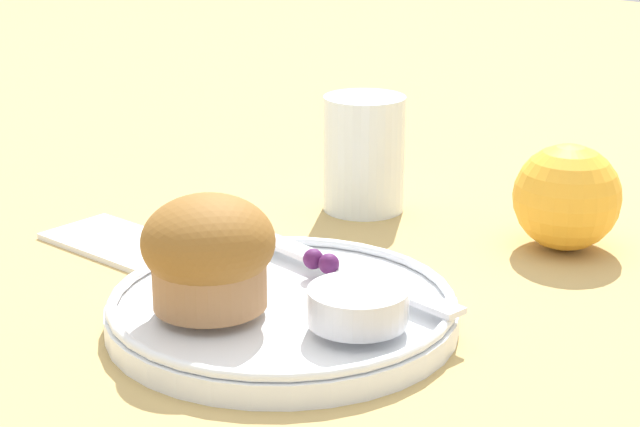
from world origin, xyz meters
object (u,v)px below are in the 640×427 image
Objects in this scene: juice_glass at (364,154)px; orange_fruit at (567,197)px; butter_knife at (339,267)px; muffin at (209,253)px.

orange_fruit is at bearing 8.18° from juice_glass.
butter_knife is 2.59× the size of orange_fruit.
butter_knife is 0.18m from orange_fruit.
butter_knife is 0.18m from juice_glass.
orange_fruit is (0.08, 0.26, -0.01)m from muffin.
muffin is 0.25m from juice_glass.
juice_glass is (-0.16, -0.02, 0.01)m from orange_fruit.
orange_fruit reaches higher than butter_knife.
juice_glass is at bearing 108.60° from muffin.
muffin is at bearing -71.40° from juice_glass.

